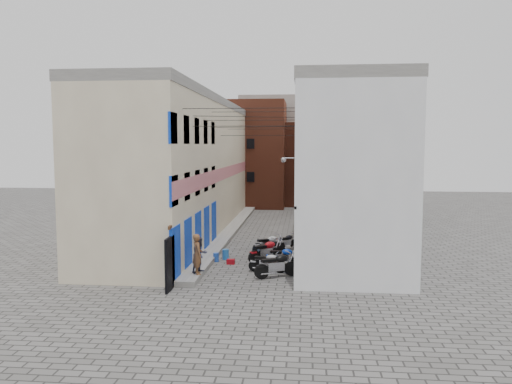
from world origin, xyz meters
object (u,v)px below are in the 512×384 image
(person_a, at_px, (197,254))
(person_b, at_px, (200,255))
(motorcycle_a, at_px, (277,264))
(motorcycle_b, at_px, (268,261))
(motorcycle_c, at_px, (283,256))
(motorcycle_g, at_px, (286,241))
(motorcycle_d, at_px, (266,250))
(water_jug_far, at_px, (226,254))
(motorcycle_f, at_px, (269,243))
(motorcycle_e, at_px, (271,248))
(red_crate, at_px, (231,262))
(water_jug_near, at_px, (216,257))

(person_a, relative_size, person_b, 1.12)
(motorcycle_a, bearing_deg, motorcycle_b, -177.29)
(motorcycle_c, bearing_deg, person_b, -49.29)
(motorcycle_g, height_order, person_a, person_a)
(motorcycle_d, xyz_separation_m, water_jug_far, (-2.14, 0.32, -0.36))
(motorcycle_d, bearing_deg, person_a, -78.82)
(motorcycle_f, bearing_deg, person_b, -58.22)
(motorcycle_d, relative_size, water_jug_far, 4.06)
(motorcycle_b, bearing_deg, motorcycle_e, -172.10)
(motorcycle_f, relative_size, water_jug_far, 3.70)
(water_jug_far, xyz_separation_m, red_crate, (0.42, -0.98, -0.14))
(motorcycle_a, distance_m, red_crate, 3.35)
(motorcycle_a, bearing_deg, person_b, -110.50)
(motorcycle_a, relative_size, motorcycle_d, 0.99)
(motorcycle_e, bearing_deg, motorcycle_b, -35.64)
(motorcycle_b, height_order, person_b, person_b)
(motorcycle_d, height_order, person_a, person_a)
(motorcycle_a, distance_m, motorcycle_d, 3.01)
(motorcycle_d, bearing_deg, red_crate, -110.60)
(motorcycle_c, bearing_deg, motorcycle_g, -173.85)
(water_jug_near, height_order, water_jug_far, water_jug_far)
(motorcycle_e, bearing_deg, motorcycle_a, -28.78)
(motorcycle_a, bearing_deg, water_jug_far, -165.41)
(motorcycle_b, xyz_separation_m, motorcycle_c, (0.67, 1.25, 0.01))
(motorcycle_d, relative_size, person_b, 1.35)
(motorcycle_d, height_order, water_jug_far, motorcycle_d)
(water_jug_far, height_order, red_crate, water_jug_far)
(water_jug_far, bearing_deg, motorcycle_d, -8.48)
(motorcycle_b, relative_size, motorcycle_c, 0.98)
(motorcycle_c, xyz_separation_m, red_crate, (-2.61, 0.16, -0.41))
(motorcycle_c, xyz_separation_m, person_b, (-3.60, -2.46, 0.52))
(motorcycle_e, bearing_deg, motorcycle_d, -46.92)
(person_a, bearing_deg, motorcycle_g, -53.33)
(motorcycle_b, distance_m, water_jug_near, 3.35)
(motorcycle_b, xyz_separation_m, motorcycle_d, (-0.22, 2.07, 0.10))
(motorcycle_f, xyz_separation_m, person_b, (-2.70, -5.31, 0.48))
(motorcycle_d, distance_m, motorcycle_f, 2.03)
(motorcycle_c, relative_size, motorcycle_d, 0.85)
(motorcycle_e, distance_m, motorcycle_g, 2.34)
(water_jug_far, bearing_deg, person_b, -99.05)
(motorcycle_b, xyz_separation_m, motorcycle_e, (-0.06, 2.98, 0.02))
(motorcycle_a, bearing_deg, motorcycle_d, 166.87)
(motorcycle_f, distance_m, person_a, 6.30)
(motorcycle_c, xyz_separation_m, motorcycle_e, (-0.73, 1.73, 0.01))
(motorcycle_a, xyz_separation_m, motorcycle_g, (0.21, 6.04, -0.12))
(motorcycle_b, xyz_separation_m, water_jug_near, (-2.76, 1.87, -0.30))
(motorcycle_e, relative_size, motorcycle_f, 0.95)
(motorcycle_a, height_order, person_b, person_b)
(person_a, bearing_deg, motorcycle_b, -87.37)
(water_jug_far, bearing_deg, red_crate, -66.77)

